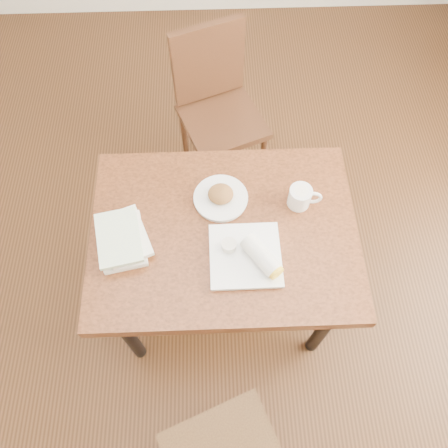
{
  "coord_description": "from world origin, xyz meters",
  "views": [
    {
      "loc": [
        -0.03,
        -0.84,
        2.33
      ],
      "look_at": [
        0.0,
        0.0,
        0.8
      ],
      "focal_mm": 35.0,
      "sensor_mm": 36.0,
      "label": 1
    }
  ],
  "objects_px": {
    "table": "(224,240)",
    "plate_scone": "(221,197)",
    "book_stack": "(122,239)",
    "plate_burrito": "(250,256)",
    "coffee_mug": "(301,197)",
    "chair_far": "(217,101)"
  },
  "relations": [
    {
      "from": "book_stack",
      "to": "plate_scone",
      "type": "bearing_deg",
      "value": 25.47
    },
    {
      "from": "plate_scone",
      "to": "book_stack",
      "type": "relative_size",
      "value": 0.79
    },
    {
      "from": "table",
      "to": "plate_burrito",
      "type": "height_order",
      "value": "plate_burrito"
    },
    {
      "from": "table",
      "to": "book_stack",
      "type": "height_order",
      "value": "book_stack"
    },
    {
      "from": "table",
      "to": "book_stack",
      "type": "xyz_separation_m",
      "value": [
        -0.41,
        -0.04,
        0.12
      ]
    },
    {
      "from": "coffee_mug",
      "to": "book_stack",
      "type": "height_order",
      "value": "coffee_mug"
    },
    {
      "from": "table",
      "to": "coffee_mug",
      "type": "xyz_separation_m",
      "value": [
        0.32,
        0.12,
        0.14
      ]
    },
    {
      "from": "chair_far",
      "to": "plate_burrito",
      "type": "height_order",
      "value": "chair_far"
    },
    {
      "from": "coffee_mug",
      "to": "book_stack",
      "type": "distance_m",
      "value": 0.75
    },
    {
      "from": "chair_far",
      "to": "plate_scone",
      "type": "bearing_deg",
      "value": -90.09
    },
    {
      "from": "chair_far",
      "to": "book_stack",
      "type": "height_order",
      "value": "chair_far"
    },
    {
      "from": "plate_scone",
      "to": "coffee_mug",
      "type": "bearing_deg",
      "value": -5.0
    },
    {
      "from": "chair_far",
      "to": "coffee_mug",
      "type": "distance_m",
      "value": 0.9
    },
    {
      "from": "plate_burrito",
      "to": "book_stack",
      "type": "relative_size",
      "value": 0.96
    },
    {
      "from": "plate_scone",
      "to": "plate_burrito",
      "type": "height_order",
      "value": "plate_burrito"
    },
    {
      "from": "plate_scone",
      "to": "plate_burrito",
      "type": "xyz_separation_m",
      "value": [
        0.11,
        -0.28,
        0.01
      ]
    },
    {
      "from": "table",
      "to": "plate_scone",
      "type": "distance_m",
      "value": 0.18
    },
    {
      "from": "table",
      "to": "plate_burrito",
      "type": "relative_size",
      "value": 3.89
    },
    {
      "from": "book_stack",
      "to": "plate_burrito",
      "type": "bearing_deg",
      "value": -10.2
    },
    {
      "from": "table",
      "to": "book_stack",
      "type": "distance_m",
      "value": 0.43
    },
    {
      "from": "table",
      "to": "chair_far",
      "type": "xyz_separation_m",
      "value": [
        -0.01,
        0.92,
        -0.11
      ]
    },
    {
      "from": "coffee_mug",
      "to": "plate_burrito",
      "type": "relative_size",
      "value": 0.5
    }
  ]
}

